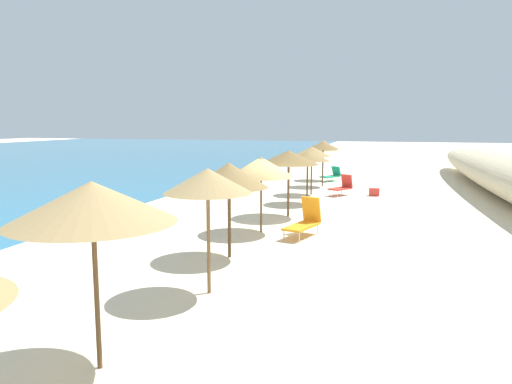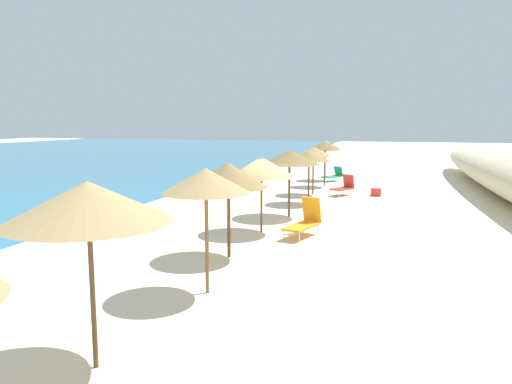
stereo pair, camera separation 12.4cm
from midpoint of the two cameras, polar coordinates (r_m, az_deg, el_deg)
ground_plane at (r=16.78m, az=2.81°, el=-4.67°), size 160.00×160.00×0.00m
beach_umbrella_2 at (r=7.52m, az=-19.04°, el=-1.15°), size 2.47×2.47×2.88m
beach_umbrella_3 at (r=10.45m, az=-6.00°, el=1.27°), size 1.91×1.91×2.76m
beach_umbrella_4 at (r=13.29m, az=-3.44°, el=1.96°), size 2.16×2.16×2.64m
beach_umbrella_5 at (r=16.38m, az=0.39°, el=2.94°), size 2.27×2.27×2.57m
beach_umbrella_6 at (r=19.19m, az=3.65°, el=4.04°), size 2.37×2.37×2.63m
beach_umbrella_7 at (r=22.43m, az=5.89°, el=4.20°), size 2.05×2.05×2.43m
beach_umbrella_8 at (r=25.26m, az=6.39°, el=4.71°), size 1.96×1.96×2.48m
beach_umbrella_9 at (r=28.60m, az=7.71°, el=5.41°), size 1.93×1.93×2.62m
beach_umbrella_10 at (r=31.69m, az=7.74°, el=5.41°), size 1.92×1.92×2.59m
lounge_chair_0 at (r=25.35m, az=9.88°, el=0.66°), size 1.42×1.21×1.05m
lounge_chair_1 at (r=31.39m, az=8.72°, el=1.97°), size 1.53×1.29×0.93m
lounge_chair_2 at (r=16.13m, az=5.47°, el=-3.37°), size 1.76×1.08×1.26m
cooler_box at (r=25.51m, az=13.50°, el=-0.00°), size 0.32×0.52×0.40m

